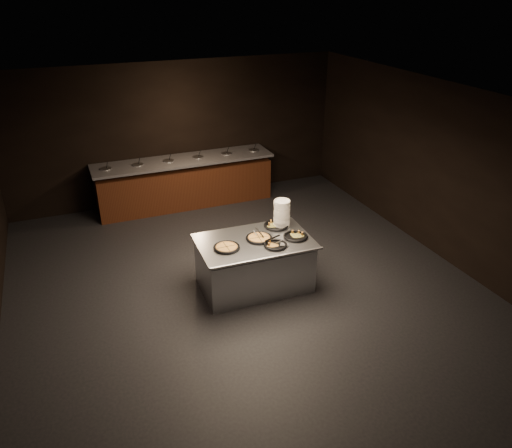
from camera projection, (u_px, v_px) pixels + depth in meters
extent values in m
cube|color=black|center=(247.00, 291.00, 7.71)|extent=(7.00, 8.00, 0.01)
cube|color=black|center=(245.00, 102.00, 6.42)|extent=(7.00, 8.00, 0.01)
cube|color=black|center=(177.00, 132.00, 10.39)|extent=(7.00, 0.01, 2.90)
cube|color=black|center=(439.00, 408.00, 3.74)|extent=(7.00, 0.01, 2.90)
cube|color=black|center=(443.00, 173.00, 8.25)|extent=(0.01, 8.00, 2.90)
cube|color=#502512|center=(185.00, 185.00, 10.48)|extent=(3.60, 0.75, 0.85)
cube|color=slate|center=(183.00, 160.00, 10.24)|extent=(3.70, 0.83, 0.05)
cube|color=#33120B|center=(186.00, 202.00, 10.65)|extent=(3.60, 0.69, 0.08)
cylinder|color=silver|center=(106.00, 170.00, 9.71)|extent=(0.22, 0.22, 0.08)
cylinder|color=#486729|center=(106.00, 169.00, 9.70)|extent=(0.19, 0.19, 0.02)
cylinder|color=black|center=(107.00, 165.00, 9.66)|extent=(0.04, 0.10, 0.19)
cylinder|color=silver|center=(138.00, 166.00, 9.92)|extent=(0.22, 0.22, 0.08)
cylinder|color=#486729|center=(138.00, 165.00, 9.91)|extent=(0.19, 0.19, 0.02)
cylinder|color=black|center=(139.00, 161.00, 9.87)|extent=(0.04, 0.10, 0.19)
cylinder|color=silver|center=(169.00, 162.00, 10.13)|extent=(0.22, 0.22, 0.08)
cylinder|color=#486729|center=(169.00, 161.00, 10.12)|extent=(0.19, 0.19, 0.02)
cylinder|color=black|center=(170.00, 157.00, 10.08)|extent=(0.04, 0.10, 0.19)
cylinder|color=silver|center=(198.00, 158.00, 10.34)|extent=(0.22, 0.22, 0.08)
cylinder|color=#486729|center=(198.00, 157.00, 10.33)|extent=(0.19, 0.19, 0.02)
cylinder|color=black|center=(199.00, 153.00, 10.29)|extent=(0.04, 0.10, 0.19)
cylinder|color=silver|center=(226.00, 155.00, 10.55)|extent=(0.22, 0.22, 0.08)
cylinder|color=#486729|center=(226.00, 154.00, 10.54)|extent=(0.19, 0.19, 0.02)
cylinder|color=black|center=(228.00, 150.00, 10.50)|extent=(0.04, 0.10, 0.19)
cylinder|color=silver|center=(253.00, 151.00, 10.76)|extent=(0.22, 0.22, 0.08)
cylinder|color=#486729|center=(253.00, 150.00, 10.75)|extent=(0.19, 0.19, 0.02)
cylinder|color=black|center=(255.00, 146.00, 10.71)|extent=(0.04, 0.10, 0.19)
cube|color=silver|center=(254.00, 266.00, 7.67)|extent=(1.66, 1.05, 0.73)
cube|color=silver|center=(254.00, 241.00, 7.48)|extent=(1.74, 1.13, 0.04)
cylinder|color=silver|center=(269.00, 258.00, 7.03)|extent=(1.71, 0.10, 0.04)
cylinder|color=white|center=(282.00, 213.00, 7.82)|extent=(0.26, 0.26, 0.43)
cylinder|color=black|center=(227.00, 248.00, 7.24)|extent=(0.36, 0.36, 0.01)
torus|color=black|center=(227.00, 247.00, 7.24)|extent=(0.39, 0.39, 0.04)
torus|color=#975D27|center=(227.00, 247.00, 7.23)|extent=(0.33, 0.33, 0.03)
cylinder|color=tan|center=(227.00, 247.00, 7.24)|extent=(0.28, 0.28, 0.02)
cube|color=black|center=(227.00, 247.00, 7.23)|extent=(0.01, 0.28, 0.00)
cube|color=black|center=(227.00, 247.00, 7.23)|extent=(0.28, 0.01, 0.00)
cylinder|color=black|center=(259.00, 239.00, 7.50)|extent=(0.37, 0.37, 0.01)
torus|color=black|center=(259.00, 238.00, 7.49)|extent=(0.40, 0.40, 0.04)
torus|color=#975D27|center=(259.00, 238.00, 7.49)|extent=(0.34, 0.34, 0.03)
cylinder|color=tan|center=(259.00, 238.00, 7.49)|extent=(0.29, 0.29, 0.02)
cube|color=black|center=(259.00, 237.00, 7.49)|extent=(0.04, 0.29, 0.00)
cube|color=black|center=(259.00, 237.00, 7.49)|extent=(0.29, 0.04, 0.00)
cylinder|color=black|center=(276.00, 226.00, 7.88)|extent=(0.37, 0.37, 0.01)
torus|color=black|center=(276.00, 225.00, 7.87)|extent=(0.39, 0.39, 0.04)
cylinder|color=black|center=(275.00, 246.00, 7.30)|extent=(0.32, 0.32, 0.01)
torus|color=black|center=(275.00, 245.00, 7.30)|extent=(0.35, 0.35, 0.04)
cylinder|color=black|center=(296.00, 237.00, 7.55)|extent=(0.35, 0.35, 0.01)
torus|color=black|center=(296.00, 236.00, 7.54)|extent=(0.37, 0.37, 0.04)
cube|color=silver|center=(252.00, 234.00, 7.62)|extent=(0.12, 0.13, 0.00)
cylinder|color=black|center=(260.00, 232.00, 7.51)|extent=(0.09, 0.17, 0.13)
cylinder|color=silver|center=(256.00, 234.00, 7.57)|extent=(0.05, 0.09, 0.08)
cube|color=silver|center=(285.00, 244.00, 7.31)|extent=(0.16, 0.15, 0.00)
cylinder|color=black|center=(272.00, 238.00, 7.29)|extent=(0.20, 0.15, 0.15)
cylinder|color=silver|center=(278.00, 242.00, 7.31)|extent=(0.10, 0.07, 0.09)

